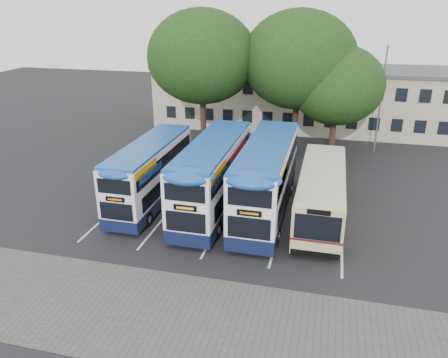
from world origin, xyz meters
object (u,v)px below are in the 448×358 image
tree_mid (299,60)px  tree_right (337,85)px  bus_dd_right (267,176)px  bus_single (321,190)px  bus_dd_mid (213,173)px  bus_dd_left (151,170)px  tree_left (202,57)px  lamp_post (382,94)px

tree_mid → tree_right: bearing=-10.8°
tree_mid → tree_right: tree_mid is taller
bus_dd_right → bus_single: bearing=5.9°
tree_mid → bus_dd_mid: 13.97m
bus_dd_left → bus_dd_right: size_ratio=0.89×
bus_dd_mid → tree_mid: bearing=72.9°
bus_dd_mid → bus_dd_right: size_ratio=0.98×
bus_dd_mid → bus_single: size_ratio=1.03×
tree_left → bus_dd_right: bearing=-56.3°
tree_mid → bus_dd_left: tree_mid is taller
bus_dd_mid → bus_dd_left: bearing=179.2°
bus_single → tree_left: bearing=135.2°
tree_left → bus_dd_mid: 12.88m
tree_left → bus_dd_mid: tree_left is taller
lamp_post → bus_dd_right: bearing=-117.1°
bus_dd_left → bus_single: bearing=2.5°
tree_mid → bus_dd_right: size_ratio=1.09×
bus_single → tree_right: bearing=87.9°
lamp_post → bus_dd_left: size_ratio=0.94×
lamp_post → bus_dd_mid: bearing=-126.0°
tree_left → bus_dd_left: tree_left is taller
tree_right → bus_dd_right: (-3.69, -11.49, -3.63)m
tree_mid → bus_single: bearing=-76.8°
bus_dd_left → bus_dd_right: 7.43m
lamp_post → bus_dd_left: (-14.81, -14.57, -2.87)m
bus_dd_left → bus_single: (10.70, 0.47, -0.47)m
tree_mid → bus_dd_right: 13.26m
lamp_post → tree_right: (-3.70, -2.94, 1.04)m
tree_left → bus_dd_left: (-0.27, -10.85, -5.86)m
bus_dd_mid → bus_dd_right: bus_dd_right is taller
bus_dd_right → tree_right: bearing=72.2°
tree_left → tree_mid: bearing=10.2°
bus_single → bus_dd_mid: bearing=-175.3°
tree_right → bus_dd_left: size_ratio=0.96×
tree_left → tree_right: bearing=4.1°
tree_mid → lamp_post: bearing=18.8°
tree_mid → bus_dd_mid: bearing=-107.1°
tree_left → bus_dd_right: tree_left is taller
bus_dd_mid → bus_dd_right: bearing=3.5°
tree_mid → bus_dd_left: 15.66m
bus_dd_right → lamp_post: bearing=62.9°
bus_dd_left → tree_mid: bearing=57.0°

